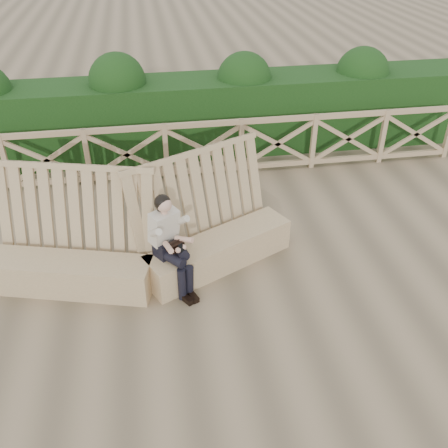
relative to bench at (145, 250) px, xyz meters
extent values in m
plane|color=brown|center=(1.20, -0.67, -0.41)|extent=(60.00, 60.00, 0.00)
cube|color=#967F56|center=(-1.04, -0.17, -0.17)|extent=(2.29, 1.09, 0.48)
cube|color=#967F56|center=(-0.96, 0.09, 0.41)|extent=(2.28, 1.05, 1.60)
cube|color=#967F56|center=(1.05, 0.02, -0.17)|extent=(2.23, 1.43, 0.48)
cube|color=#967F56|center=(0.93, 0.26, 0.41)|extent=(2.21, 1.39, 1.60)
cube|color=black|center=(0.31, -0.24, 0.18)|extent=(0.42, 0.39, 0.21)
cube|color=#BFB39D|center=(0.28, -0.20, 0.50)|extent=(0.46, 0.43, 0.49)
sphere|color=tan|center=(0.31, -0.24, 0.85)|extent=(0.27, 0.27, 0.20)
sphere|color=black|center=(0.29, -0.21, 0.87)|extent=(0.30, 0.30, 0.22)
cylinder|color=black|center=(0.34, -0.45, 0.16)|extent=(0.35, 0.44, 0.14)
cylinder|color=black|center=(0.46, -0.35, 0.22)|extent=(0.36, 0.44, 0.16)
cylinder|color=black|center=(0.45, -0.63, -0.17)|extent=(0.16, 0.16, 0.48)
cylinder|color=black|center=(0.55, -0.58, -0.17)|extent=(0.16, 0.16, 0.48)
cube|color=black|center=(0.49, -0.70, -0.37)|extent=(0.19, 0.23, 0.08)
cube|color=black|center=(0.58, -0.66, -0.37)|extent=(0.19, 0.23, 0.08)
cube|color=black|center=(0.41, -0.37, 0.27)|extent=(0.24, 0.21, 0.14)
cube|color=black|center=(0.48, -0.51, 0.33)|extent=(0.10, 0.11, 0.11)
cube|color=#977557|center=(1.20, 2.83, 0.64)|extent=(10.10, 0.07, 0.10)
cube|color=#977557|center=(1.20, 2.83, -0.29)|extent=(10.10, 0.07, 0.10)
cube|color=black|center=(1.20, 4.03, 0.34)|extent=(12.00, 1.20, 1.50)
camera|label=1|loc=(0.17, -5.72, 4.16)|focal=40.00mm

